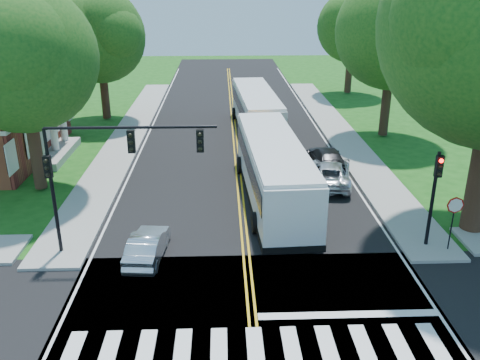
{
  "coord_description": "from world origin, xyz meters",
  "views": [
    {
      "loc": [
        -1.01,
        -13.58,
        11.31
      ],
      "look_at": [
        -0.17,
        9.02,
        2.4
      ],
      "focal_mm": 38.0,
      "sensor_mm": 36.0,
      "label": 1
    }
  ],
  "objects_px": {
    "bus_lead": "(273,169)",
    "suv": "(330,173)",
    "hatchback": "(147,246)",
    "dark_sedan": "(326,158)",
    "signal_ne": "(435,187)",
    "bus_follow": "(256,111)",
    "signal_nw": "(105,160)"
  },
  "relations": [
    {
      "from": "signal_ne",
      "to": "bus_lead",
      "type": "relative_size",
      "value": 0.34
    },
    {
      "from": "hatchback",
      "to": "dark_sedan",
      "type": "height_order",
      "value": "dark_sedan"
    },
    {
      "from": "bus_follow",
      "to": "signal_nw",
      "type": "bearing_deg",
      "value": 65.19
    },
    {
      "from": "dark_sedan",
      "to": "bus_follow",
      "type": "bearing_deg",
      "value": -68.13
    },
    {
      "from": "signal_ne",
      "to": "suv",
      "type": "height_order",
      "value": "signal_ne"
    },
    {
      "from": "bus_follow",
      "to": "hatchback",
      "type": "distance_m",
      "value": 20.67
    },
    {
      "from": "bus_lead",
      "to": "hatchback",
      "type": "distance_m",
      "value": 8.78
    },
    {
      "from": "signal_ne",
      "to": "hatchback",
      "type": "distance_m",
      "value": 12.71
    },
    {
      "from": "signal_nw",
      "to": "suv",
      "type": "height_order",
      "value": "signal_nw"
    },
    {
      "from": "bus_follow",
      "to": "dark_sedan",
      "type": "bearing_deg",
      "value": 111.41
    },
    {
      "from": "signal_ne",
      "to": "bus_follow",
      "type": "bearing_deg",
      "value": 108.61
    },
    {
      "from": "bus_follow",
      "to": "suv",
      "type": "xyz_separation_m",
      "value": [
        3.65,
        -11.38,
        -1.02
      ]
    },
    {
      "from": "signal_nw",
      "to": "bus_follow",
      "type": "relative_size",
      "value": 0.56
    },
    {
      "from": "bus_lead",
      "to": "hatchback",
      "type": "xyz_separation_m",
      "value": [
        -6.04,
        -6.27,
        -1.14
      ]
    },
    {
      "from": "bus_lead",
      "to": "suv",
      "type": "xyz_separation_m",
      "value": [
        3.63,
        2.09,
        -1.07
      ]
    },
    {
      "from": "bus_follow",
      "to": "hatchback",
      "type": "relative_size",
      "value": 3.36
    },
    {
      "from": "suv",
      "to": "signal_nw",
      "type": "bearing_deg",
      "value": 46.22
    },
    {
      "from": "bus_follow",
      "to": "dark_sedan",
      "type": "xyz_separation_m",
      "value": [
        3.96,
        -8.6,
        -1.04
      ]
    },
    {
      "from": "signal_nw",
      "to": "signal_ne",
      "type": "distance_m",
      "value": 14.13
    },
    {
      "from": "hatchback",
      "to": "dark_sedan",
      "type": "bearing_deg",
      "value": -126.7
    },
    {
      "from": "bus_lead",
      "to": "hatchback",
      "type": "bearing_deg",
      "value": 43.16
    },
    {
      "from": "bus_lead",
      "to": "dark_sedan",
      "type": "height_order",
      "value": "bus_lead"
    },
    {
      "from": "hatchback",
      "to": "dark_sedan",
      "type": "xyz_separation_m",
      "value": [
        9.97,
        11.14,
        0.06
      ]
    },
    {
      "from": "signal_ne",
      "to": "hatchback",
      "type": "bearing_deg",
      "value": -177.57
    },
    {
      "from": "signal_nw",
      "to": "suv",
      "type": "xyz_separation_m",
      "value": [
        11.24,
        7.84,
        -3.67
      ]
    },
    {
      "from": "signal_nw",
      "to": "dark_sedan",
      "type": "bearing_deg",
      "value": 42.63
    },
    {
      "from": "bus_follow",
      "to": "suv",
      "type": "distance_m",
      "value": 12.0
    },
    {
      "from": "signal_ne",
      "to": "dark_sedan",
      "type": "xyz_separation_m",
      "value": [
        -2.52,
        10.61,
        -2.27
      ]
    },
    {
      "from": "suv",
      "to": "dark_sedan",
      "type": "bearing_deg",
      "value": -84.92
    },
    {
      "from": "signal_ne",
      "to": "hatchback",
      "type": "xyz_separation_m",
      "value": [
        -12.49,
        -0.53,
        -2.33
      ]
    },
    {
      "from": "bus_lead",
      "to": "suv",
      "type": "distance_m",
      "value": 4.33
    },
    {
      "from": "bus_lead",
      "to": "signal_ne",
      "type": "bearing_deg",
      "value": 135.41
    }
  ]
}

